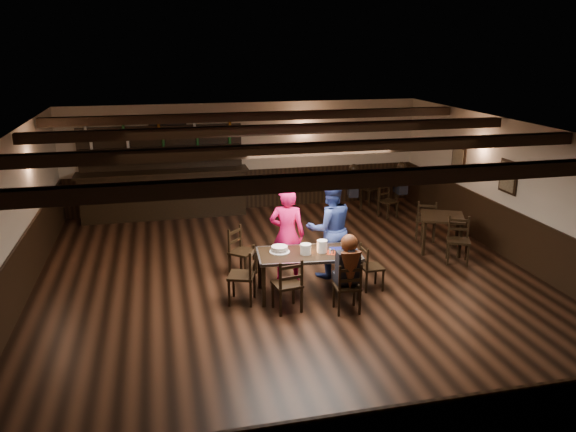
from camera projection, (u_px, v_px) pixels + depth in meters
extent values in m
plane|color=black|center=(292.00, 284.00, 9.98)|extent=(10.00, 10.00, 0.00)
cube|color=#BAB09A|center=(246.00, 156.00, 14.23)|extent=(9.00, 0.02, 2.70)
cube|color=#BAB09A|center=(425.00, 370.00, 4.93)|extent=(9.00, 0.02, 2.70)
cube|color=#BAB09A|center=(7.00, 230.00, 8.60)|extent=(0.02, 10.00, 2.70)
cube|color=#BAB09A|center=(524.00, 196.00, 10.56)|extent=(0.02, 10.00, 2.70)
cube|color=silver|center=(292.00, 132.00, 9.18)|extent=(9.00, 10.00, 0.02)
cube|color=black|center=(247.00, 189.00, 14.45)|extent=(9.00, 0.04, 1.00)
cube|color=black|center=(17.00, 281.00, 8.85)|extent=(0.04, 10.00, 1.00)
cube|color=black|center=(517.00, 238.00, 10.80)|extent=(0.04, 10.00, 1.00)
cube|color=black|center=(168.00, 140.00, 13.64)|extent=(0.90, 0.03, 1.00)
cube|color=black|center=(168.00, 140.00, 13.62)|extent=(0.80, 0.02, 0.90)
cube|color=black|center=(508.00, 177.00, 10.94)|extent=(0.03, 0.55, 0.65)
cube|color=#72664C|center=(508.00, 177.00, 10.94)|extent=(0.02, 0.45, 0.55)
cube|color=black|center=(459.00, 160.00, 12.73)|extent=(0.03, 0.55, 0.65)
cube|color=#72664C|center=(458.00, 160.00, 12.72)|extent=(0.02, 0.45, 0.55)
cube|color=black|center=(354.00, 180.00, 6.42)|extent=(8.90, 0.18, 0.18)
cube|color=black|center=(308.00, 149.00, 8.28)|extent=(8.90, 0.18, 0.18)
cube|color=black|center=(279.00, 130.00, 10.14)|extent=(8.90, 0.18, 0.18)
cube|color=black|center=(259.00, 116.00, 12.00)|extent=(8.90, 0.18, 0.18)
cube|color=black|center=(264.00, 286.00, 9.02)|extent=(0.07, 0.07, 0.71)
cube|color=black|center=(260.00, 269.00, 9.71)|extent=(0.07, 0.07, 0.71)
cube|color=black|center=(360.00, 281.00, 9.23)|extent=(0.07, 0.07, 0.71)
cube|color=black|center=(349.00, 264.00, 9.92)|extent=(0.07, 0.07, 0.71)
cube|color=black|center=(309.00, 254.00, 9.36)|extent=(1.78, 1.00, 0.04)
cube|color=#A5A8AD|center=(304.00, 246.00, 9.75)|extent=(1.70, 0.18, 0.05)
cube|color=#A5A8AD|center=(313.00, 263.00, 8.97)|extent=(1.70, 0.18, 0.05)
cube|color=#A5A8AD|center=(357.00, 251.00, 9.47)|extent=(0.11, 0.85, 0.05)
cube|color=#A5A8AD|center=(259.00, 256.00, 9.25)|extent=(0.11, 0.85, 0.05)
cube|color=black|center=(293.00, 292.00, 9.15)|extent=(0.04, 0.04, 0.43)
cube|color=black|center=(302.00, 300.00, 8.85)|extent=(0.04, 0.04, 0.43)
cube|color=black|center=(273.00, 295.00, 9.02)|extent=(0.04, 0.04, 0.43)
cube|color=black|center=(280.00, 304.00, 8.72)|extent=(0.04, 0.04, 0.43)
cube|color=black|center=(287.00, 284.00, 8.86)|extent=(0.47, 0.46, 0.04)
cube|color=black|center=(291.00, 275.00, 8.65)|extent=(0.42, 0.10, 0.45)
cube|color=black|center=(291.00, 278.00, 8.66)|extent=(0.36, 0.08, 0.05)
cube|color=black|center=(291.00, 267.00, 8.61)|extent=(0.36, 0.08, 0.05)
cube|color=black|center=(354.00, 294.00, 9.09)|extent=(0.03, 0.03, 0.40)
cube|color=black|center=(360.00, 303.00, 8.79)|extent=(0.03, 0.03, 0.40)
cube|color=black|center=(334.00, 296.00, 9.03)|extent=(0.03, 0.03, 0.40)
cube|color=black|center=(339.00, 304.00, 8.73)|extent=(0.03, 0.03, 0.40)
cube|color=black|center=(347.00, 286.00, 8.84)|extent=(0.42, 0.40, 0.04)
cube|color=black|center=(350.00, 278.00, 8.63)|extent=(0.40, 0.06, 0.42)
cube|color=black|center=(350.00, 281.00, 8.64)|extent=(0.34, 0.04, 0.05)
cube|color=black|center=(351.00, 270.00, 8.59)|extent=(0.34, 0.04, 0.05)
cube|color=black|center=(234.00, 284.00, 9.42)|extent=(0.05, 0.05, 0.45)
cube|color=black|center=(254.00, 285.00, 9.38)|extent=(0.05, 0.05, 0.45)
cube|color=black|center=(229.00, 294.00, 9.06)|extent=(0.05, 0.05, 0.45)
cube|color=black|center=(251.00, 294.00, 9.03)|extent=(0.05, 0.05, 0.45)
cube|color=black|center=(242.00, 275.00, 9.15)|extent=(0.54, 0.55, 0.04)
cube|color=black|center=(252.00, 262.00, 9.06)|extent=(0.18, 0.43, 0.47)
cube|color=black|center=(252.00, 265.00, 9.08)|extent=(0.15, 0.36, 0.05)
cube|color=black|center=(252.00, 254.00, 9.02)|extent=(0.15, 0.36, 0.05)
cube|color=black|center=(383.00, 281.00, 9.62)|extent=(0.03, 0.03, 0.38)
cube|color=black|center=(366.00, 283.00, 9.55)|extent=(0.03, 0.03, 0.38)
cube|color=black|center=(376.00, 274.00, 9.92)|extent=(0.03, 0.03, 0.38)
cube|color=black|center=(360.00, 275.00, 9.85)|extent=(0.03, 0.03, 0.38)
cube|color=black|center=(372.00, 267.00, 9.67)|extent=(0.36, 0.38, 0.04)
cube|color=black|center=(364.00, 257.00, 9.58)|extent=(0.04, 0.37, 0.40)
cube|color=black|center=(364.00, 259.00, 9.59)|extent=(0.03, 0.32, 0.04)
cube|color=black|center=(364.00, 250.00, 9.54)|extent=(0.03, 0.32, 0.04)
cube|color=black|center=(245.00, 269.00, 10.06)|extent=(0.05, 0.05, 0.43)
cube|color=black|center=(230.00, 265.00, 10.22)|extent=(0.05, 0.05, 0.43)
cube|color=black|center=(256.00, 263.00, 10.36)|extent=(0.05, 0.05, 0.43)
cube|color=black|center=(241.00, 259.00, 10.52)|extent=(0.05, 0.05, 0.43)
cube|color=black|center=(243.00, 252.00, 10.22)|extent=(0.58, 0.58, 0.04)
cube|color=black|center=(235.00, 239.00, 10.24)|extent=(0.31, 0.33, 0.45)
cube|color=black|center=(235.00, 241.00, 10.25)|extent=(0.26, 0.28, 0.05)
cube|color=black|center=(235.00, 232.00, 10.20)|extent=(0.26, 0.28, 0.05)
imported|color=#FF1879|center=(287.00, 235.00, 9.90)|extent=(0.72, 0.58, 1.71)
imported|color=navy|center=(330.00, 229.00, 10.09)|extent=(0.91, 0.72, 1.81)
cube|color=black|center=(345.00, 278.00, 8.93)|extent=(0.33, 0.33, 0.14)
cube|color=black|center=(348.00, 266.00, 8.74)|extent=(0.35, 0.21, 0.50)
cylinder|color=black|center=(348.00, 253.00, 8.68)|extent=(0.10, 0.35, 0.35)
sphere|color=#D8A384|center=(349.00, 243.00, 8.63)|extent=(0.22, 0.22, 0.22)
sphere|color=#391A0D|center=(349.00, 243.00, 8.60)|extent=(0.27, 0.27, 0.27)
cone|color=#391A0D|center=(351.00, 271.00, 8.62)|extent=(0.21, 0.21, 0.62)
cylinder|color=white|center=(280.00, 252.00, 9.38)|extent=(0.34, 0.34, 0.01)
cylinder|color=white|center=(280.00, 249.00, 9.36)|extent=(0.27, 0.27, 0.09)
cylinder|color=silver|center=(280.00, 250.00, 9.37)|extent=(0.29, 0.29, 0.05)
cylinder|color=white|center=(306.00, 249.00, 9.28)|extent=(0.18, 0.18, 0.17)
cylinder|color=white|center=(322.00, 246.00, 9.35)|extent=(0.17, 0.17, 0.21)
cylinder|color=#A5A8AD|center=(310.00, 251.00, 9.40)|extent=(0.04, 0.04, 0.03)
sphere|color=orange|center=(310.00, 249.00, 9.39)|extent=(0.03, 0.03, 0.03)
cylinder|color=silver|center=(330.00, 251.00, 9.30)|extent=(0.03, 0.03, 0.08)
cylinder|color=#A5A8AD|center=(334.00, 251.00, 9.28)|extent=(0.04, 0.04, 0.09)
cylinder|color=silver|center=(325.00, 246.00, 9.49)|extent=(0.06, 0.06, 0.10)
cube|color=maroon|center=(337.00, 253.00, 9.35)|extent=(0.40, 0.34, 0.00)
cube|color=#0E1049|center=(338.00, 249.00, 9.53)|extent=(0.30, 0.23, 0.00)
cube|color=black|center=(165.00, 195.00, 13.69)|extent=(3.90, 0.60, 1.10)
cube|color=black|center=(163.00, 172.00, 13.52)|extent=(4.10, 0.70, 0.05)
cube|color=black|center=(163.00, 171.00, 13.78)|extent=(3.90, 0.10, 2.20)
cube|color=black|center=(162.00, 161.00, 13.61)|extent=(3.80, 0.22, 0.03)
cube|color=black|center=(161.00, 147.00, 13.51)|extent=(3.80, 0.22, 0.03)
cube|color=black|center=(160.00, 133.00, 13.40)|extent=(3.80, 0.22, 0.03)
cube|color=black|center=(442.00, 217.00, 11.37)|extent=(1.12, 1.12, 0.04)
cube|color=black|center=(424.00, 239.00, 11.22)|extent=(0.05, 0.05, 0.71)
cube|color=black|center=(423.00, 228.00, 11.87)|extent=(0.05, 0.05, 0.71)
cube|color=black|center=(460.00, 241.00, 11.09)|extent=(0.05, 0.05, 0.71)
cube|color=black|center=(457.00, 230.00, 11.74)|extent=(0.05, 0.05, 0.71)
cube|color=black|center=(379.00, 183.00, 14.15)|extent=(1.00, 1.00, 0.04)
cube|color=black|center=(379.00, 202.00, 13.84)|extent=(0.05, 0.05, 0.71)
cube|color=black|center=(361.00, 196.00, 14.32)|extent=(0.05, 0.05, 0.71)
cube|color=black|center=(396.00, 198.00, 14.20)|extent=(0.05, 0.05, 0.71)
cube|color=black|center=(379.00, 193.00, 14.68)|extent=(0.05, 0.05, 0.71)
cube|color=black|center=(353.00, 185.00, 13.83)|extent=(0.32, 0.43, 0.56)
sphere|color=#D8A384|center=(354.00, 170.00, 13.72)|extent=(0.22, 0.22, 0.22)
sphere|color=black|center=(354.00, 169.00, 13.71)|extent=(0.23, 0.23, 0.23)
cube|color=black|center=(401.00, 182.00, 14.09)|extent=(0.24, 0.39, 0.56)
sphere|color=#D8A384|center=(402.00, 168.00, 13.98)|extent=(0.22, 0.22, 0.22)
sphere|color=black|center=(402.00, 166.00, 13.97)|extent=(0.23, 0.23, 0.23)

